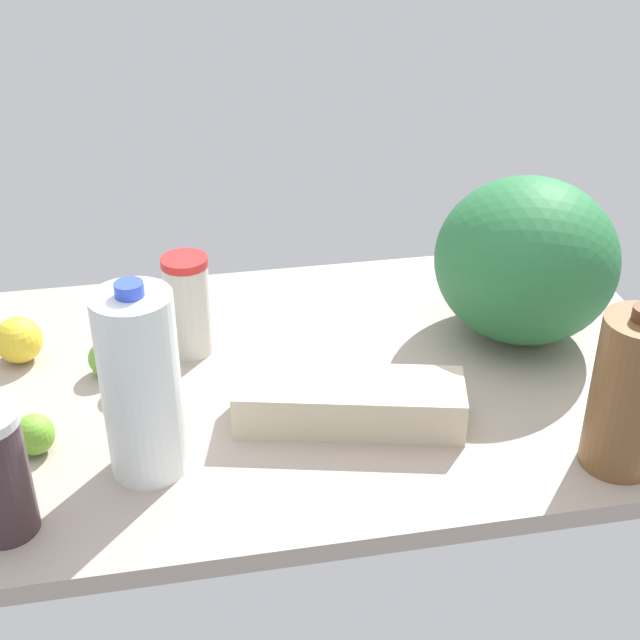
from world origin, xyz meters
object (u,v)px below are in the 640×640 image
watermelon (526,260)px  lime_by_jug (34,435)px  lemon_far_back (19,340)px  chocolate_milk_jug (630,393)px  egg_carton (349,402)px  milk_jug (141,385)px  lime_beside_bowl (107,358)px  tumbler_cup (188,305)px

watermelon → lime_by_jug: watermelon is taller
lime_by_jug → lemon_far_back: (-4.47, 25.26, 0.90)cm
chocolate_milk_jug → lime_by_jug: (-80.14, 17.27, -8.68)cm
chocolate_milk_jug → watermelon: (-0.50, 36.04, 2.26)cm
egg_carton → chocolate_milk_jug: chocolate_milk_jug is taller
egg_carton → milk_jug: (-29.41, -5.07, 10.24)cm
egg_carton → lime_by_jug: bearing=-168.1°
egg_carton → lemon_far_back: (-49.77, 26.49, 0.42)cm
lime_beside_bowl → tumbler_cup: bearing=18.7°
milk_jug → lemon_far_back: size_ratio=3.74×
chocolate_milk_jug → tumbler_cup: size_ratio=1.43×
chocolate_milk_jug → milk_jug: 65.20cm
chocolate_milk_jug → milk_jug: bearing=170.3°
lime_by_jug → tumbler_cup: bearing=44.6°
milk_jug → chocolate_milk_jug: bearing=-9.7°
watermelon → tumbler_cup: watermelon is taller
milk_jug → lime_by_jug: milk_jug is taller
watermelon → lemon_far_back: size_ratio=3.95×
tumbler_cup → lemon_far_back: tumbler_cup is taller
egg_carton → tumbler_cup: size_ratio=1.94×
egg_carton → lime_beside_bowl: 40.67cm
tumbler_cup → lime_beside_bowl: size_ratio=2.94×
lemon_far_back → chocolate_milk_jug: bearing=-26.7°
milk_jug → lemon_far_back: 38.82cm
watermelon → milk_jug: bearing=-158.5°
lime_by_jug → egg_carton: bearing=-1.5°
egg_carton → lime_by_jug: (-45.31, 1.23, -0.48)cm
milk_jug → lemon_far_back: (-20.36, 31.55, -9.82)cm
chocolate_milk_jug → lime_beside_bowl: size_ratio=4.21×
egg_carton → lemon_far_back: 56.38cm
lime_by_jug → lime_beside_bowl: size_ratio=1.01×
egg_carton → milk_jug: 31.55cm
egg_carton → watermelon: 41.08cm
egg_carton → tumbler_cup: (-21.93, 24.29, 5.28)cm
milk_jug → lime_beside_bowl: 27.66cm
lemon_far_back → milk_jug: bearing=-57.2°
tumbler_cup → lime_beside_bowl: (-13.66, -4.63, -5.78)cm
lime_by_jug → lime_beside_bowl: (9.71, 18.44, -0.02)cm
lime_by_jug → lime_beside_bowl: bearing=62.2°
tumbler_cup → chocolate_milk_jug: bearing=-35.4°
watermelon → tumbler_cup: 56.66cm
lime_beside_bowl → lemon_far_back: 15.76cm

